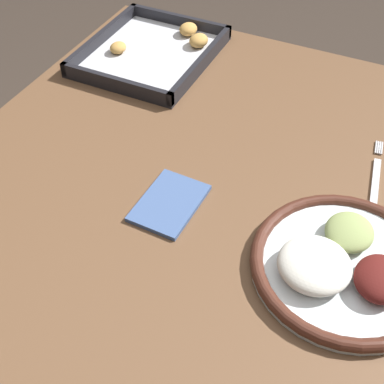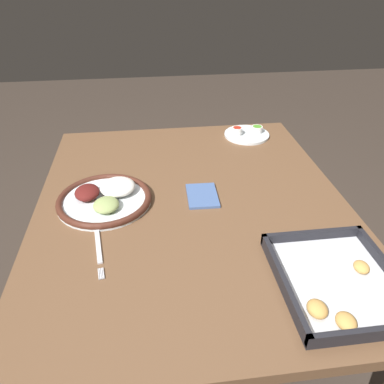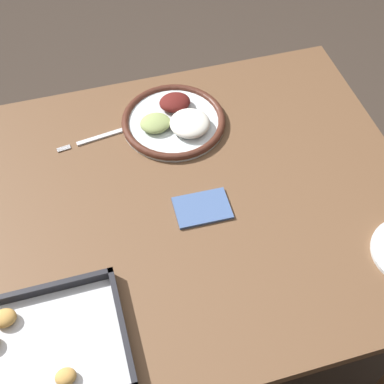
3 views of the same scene
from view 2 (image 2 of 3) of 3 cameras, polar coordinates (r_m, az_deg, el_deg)
ground_plane at (r=1.67m, az=0.04°, el=-23.63°), size 8.00×8.00×0.00m
dining_table at (r=1.18m, az=0.06°, el=-6.08°), size 1.11×0.92×0.76m
dinner_plate at (r=1.14m, az=-13.09°, el=-0.88°), size 0.28×0.28×0.05m
fork at (r=0.99m, az=-14.11°, el=-7.73°), size 0.22×0.05×0.00m
saucer_plate at (r=1.54m, az=8.35°, el=8.82°), size 0.18×0.18×0.04m
baking_tray at (r=0.91m, az=21.24°, el=-12.76°), size 0.31×0.26×0.03m
napkin at (r=1.14m, az=1.58°, el=-0.55°), size 0.13×0.09×0.01m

